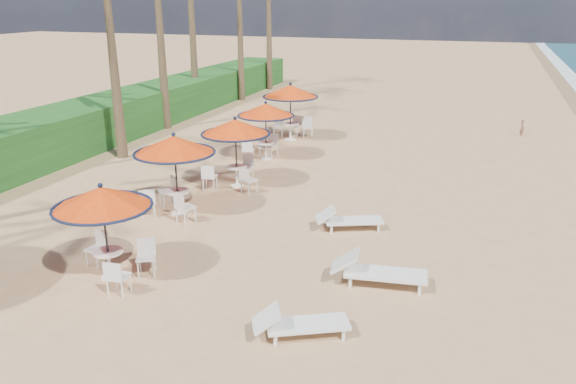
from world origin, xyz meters
name	(u,v)px	position (x,y,z in m)	size (l,w,h in m)	color
ground	(317,305)	(0.00, 0.00, 0.00)	(160.00, 160.00, 0.00)	tan
scrub_hedge	(103,119)	(-13.50, 11.00, 0.90)	(3.00, 40.00, 1.80)	#194716
station_0	(105,209)	(-4.85, -0.40, 1.70)	(2.23, 2.23, 2.32)	black
station_1	(173,155)	(-5.52, 3.71, 1.83)	(2.40, 2.40, 2.50)	black
station_2	(235,136)	(-4.89, 6.68, 1.79)	(2.35, 2.35, 2.45)	black
station_3	(265,117)	(-5.23, 10.25, 1.72)	(2.26, 2.26, 2.35)	black
station_4	(291,98)	(-5.35, 13.71, 1.91)	(2.51, 2.51, 2.61)	black
lounger_near	(298,323)	(-0.01, -1.26, 0.31)	(1.91, 1.37, 0.66)	white
lounger_mid	(376,271)	(0.98, 1.29, 0.36)	(2.21, 0.95, 0.77)	white
lounger_far	(347,219)	(-0.39, 4.21, 0.31)	(1.95, 1.29, 0.67)	white
person	(522,127)	(4.67, 17.95, 0.42)	(0.31, 0.20, 0.84)	brown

